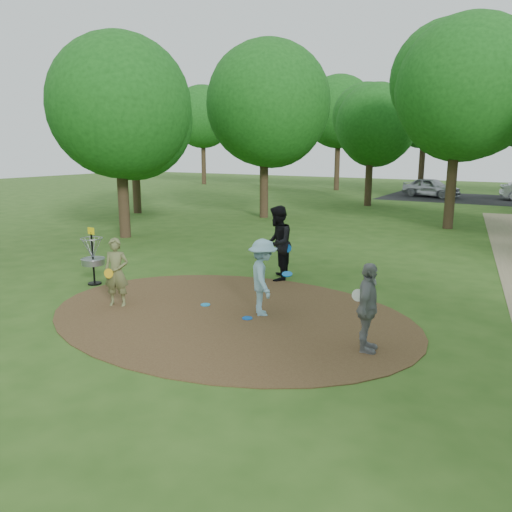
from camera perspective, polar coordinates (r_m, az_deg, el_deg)
The scene contains 12 objects.
ground at distance 11.02m, azimuth -3.17°, elevation -6.75°, with size 100.00×100.00×0.00m, color #2D5119.
dirt_clearing at distance 11.02m, azimuth -3.17°, elevation -6.70°, with size 8.40×8.40×0.02m, color #47301C.
parking_lot at distance 39.02m, azimuth 24.76°, elevation 5.91°, with size 14.00×8.00×0.01m, color black.
player_observer_with_disc at distance 11.85m, azimuth -15.66°, elevation -1.82°, with size 0.69×0.62×1.59m.
player_throwing_with_disc at distance 10.78m, azimuth 0.79°, elevation -2.48°, with size 1.28×1.25×1.69m.
player_walking_with_disc at distance 13.66m, azimuth 2.45°, elevation 1.47°, with size 1.07×1.20×2.06m.
player_waiting_with_disc at distance 9.07m, azimuth 12.63°, elevation -5.83°, with size 0.55×1.01×1.63m.
disc_ground_cyan at distance 11.67m, azimuth -5.80°, elevation -5.55°, with size 0.22×0.22×0.02m, color #1989CD.
disc_ground_blue at distance 10.73m, azimuth -1.01°, elevation -7.11°, with size 0.22×0.22×0.02m, color blue.
car_left at distance 39.27m, azimuth 19.37°, elevation 7.41°, with size 1.67×4.15×1.41m, color #B0B1B9.
disc_golf_basket at distance 13.91m, azimuth -18.18°, elevation 0.41°, with size 0.63×0.63×1.54m.
tree_ring at distance 17.28m, azimuth 19.15°, elevation 17.37°, with size 37.14×45.88×9.19m.
Camera 1 is at (5.77, -8.67, 3.60)m, focal length 35.00 mm.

